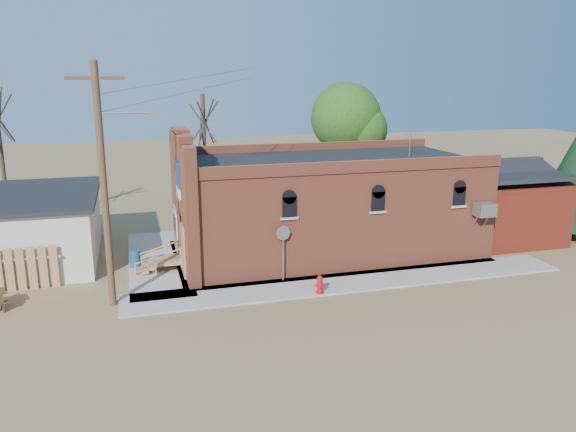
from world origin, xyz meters
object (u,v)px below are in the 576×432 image
object	(u,v)px
stop_sign	(283,238)
trash_barrel	(135,259)
utility_pole	(105,181)
fire_hydrant	(320,284)
brick_bar	(321,205)

from	to	relation	value
stop_sign	trash_barrel	world-z (taller)	stop_sign
utility_pole	stop_sign	bearing A→B (deg)	5.02
fire_hydrant	stop_sign	size ratio (longest dim) A/B	0.31
stop_sign	trash_barrel	bearing A→B (deg)	163.76
fire_hydrant	stop_sign	world-z (taller)	stop_sign
utility_pole	stop_sign	xyz separation A→B (m)	(6.83, 0.60, -2.84)
fire_hydrant	trash_barrel	bearing A→B (deg)	141.98
brick_bar	utility_pole	distance (m)	10.96
brick_bar	fire_hydrant	bearing A→B (deg)	-109.50
brick_bar	utility_pole	bearing A→B (deg)	-156.31
utility_pole	fire_hydrant	size ratio (longest dim) A/B	12.11
fire_hydrant	stop_sign	distance (m)	2.54
stop_sign	trash_barrel	distance (m)	7.09
utility_pole	stop_sign	distance (m)	7.42
brick_bar	stop_sign	world-z (taller)	brick_bar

